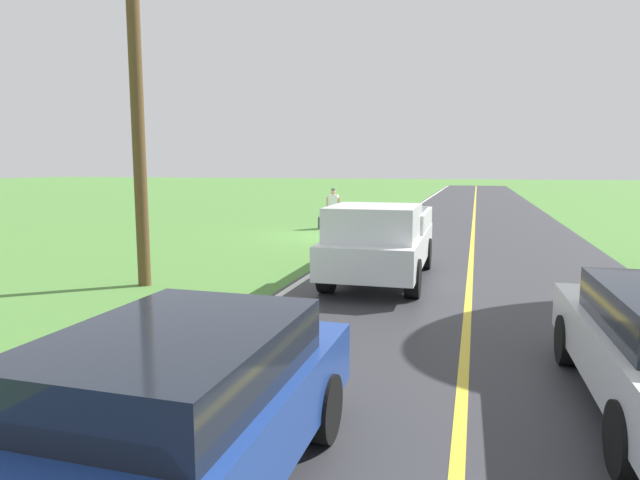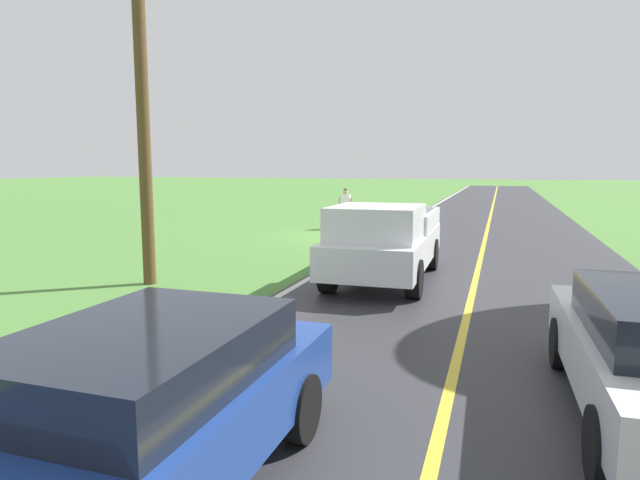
{
  "view_description": "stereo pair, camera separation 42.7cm",
  "coord_description": "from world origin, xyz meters",
  "px_view_note": "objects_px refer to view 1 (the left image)",
  "views": [
    {
      "loc": [
        -5.01,
        20.1,
        2.64
      ],
      "look_at": [
        -2.13,
        10.06,
        1.24
      ],
      "focal_mm": 30.58,
      "sensor_mm": 36.0,
      "label": 1
    },
    {
      "loc": [
        -5.42,
        19.97,
        2.64
      ],
      "look_at": [
        -2.13,
        10.06,
        1.24
      ],
      "focal_mm": 30.58,
      "sensor_mm": 36.0,
      "label": 2
    }
  ],
  "objects_px": {
    "hitchhiker_walking": "(334,206)",
    "suitcase_carried": "(324,223)",
    "sedan_ahead_same_lane": "(168,416)",
    "pickup_truck_passing": "(380,240)",
    "utility_pole_roadside": "(138,122)"
  },
  "relations": [
    {
      "from": "hitchhiker_walking",
      "to": "suitcase_carried",
      "type": "relative_size",
      "value": 3.5
    },
    {
      "from": "suitcase_carried",
      "to": "sedan_ahead_same_lane",
      "type": "distance_m",
      "value": 19.43
    },
    {
      "from": "pickup_truck_passing",
      "to": "sedan_ahead_same_lane",
      "type": "height_order",
      "value": "pickup_truck_passing"
    },
    {
      "from": "suitcase_carried",
      "to": "pickup_truck_passing",
      "type": "bearing_deg",
      "value": 22.17
    },
    {
      "from": "suitcase_carried",
      "to": "utility_pole_roadside",
      "type": "relative_size",
      "value": 0.07
    },
    {
      "from": "pickup_truck_passing",
      "to": "utility_pole_roadside",
      "type": "distance_m",
      "value": 5.96
    },
    {
      "from": "suitcase_carried",
      "to": "sedan_ahead_same_lane",
      "type": "relative_size",
      "value": 0.11
    },
    {
      "from": "suitcase_carried",
      "to": "utility_pole_roadside",
      "type": "height_order",
      "value": "utility_pole_roadside"
    },
    {
      "from": "suitcase_carried",
      "to": "sedan_ahead_same_lane",
      "type": "bearing_deg",
      "value": 11.84
    },
    {
      "from": "hitchhiker_walking",
      "to": "pickup_truck_passing",
      "type": "bearing_deg",
      "value": 110.25
    },
    {
      "from": "hitchhiker_walking",
      "to": "suitcase_carried",
      "type": "height_order",
      "value": "hitchhiker_walking"
    },
    {
      "from": "utility_pole_roadside",
      "to": "hitchhiker_walking",
      "type": "bearing_deg",
      "value": -95.85
    },
    {
      "from": "suitcase_carried",
      "to": "sedan_ahead_same_lane",
      "type": "height_order",
      "value": "sedan_ahead_same_lane"
    },
    {
      "from": "pickup_truck_passing",
      "to": "utility_pole_roadside",
      "type": "bearing_deg",
      "value": 20.66
    },
    {
      "from": "hitchhiker_walking",
      "to": "sedan_ahead_same_lane",
      "type": "xyz_separation_m",
      "value": [
        -3.66,
        19.07,
        -0.23
      ]
    }
  ]
}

